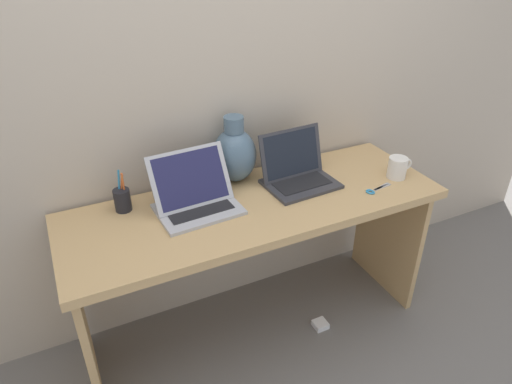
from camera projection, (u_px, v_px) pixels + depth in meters
name	position (u px, v px, depth m)	size (l,w,h in m)	color
ground_plane	(256.00, 326.00, 2.38)	(6.00, 6.00, 0.00)	slate
back_wall	(224.00, 80.00, 2.02)	(4.40, 0.04, 2.40)	#BCAD99
desk	(256.00, 231.00, 2.08)	(1.66, 0.57, 0.75)	tan
laptop_left	(195.00, 195.00, 1.93)	(0.35, 0.27, 0.24)	#B2B2B7
laptop_right	(296.00, 170.00, 2.12)	(0.33, 0.26, 0.24)	#333338
green_vase	(235.00, 154.00, 2.11)	(0.20, 0.20, 0.31)	slate
coffee_mug	(398.00, 168.00, 2.17)	(0.13, 0.09, 0.10)	white
pen_cup	(122.00, 199.00, 1.92)	(0.07, 0.07, 0.18)	black
scissors	(375.00, 190.00, 2.08)	(0.15, 0.06, 0.01)	#B7B7BC
power_brick	(320.00, 324.00, 2.37)	(0.07, 0.07, 0.03)	white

